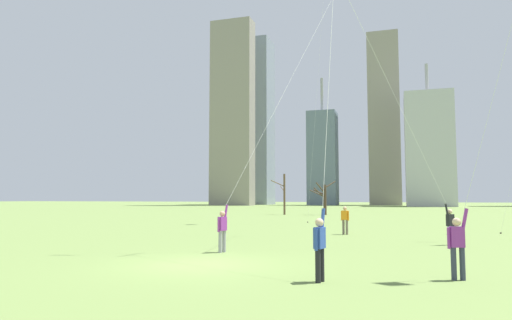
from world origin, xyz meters
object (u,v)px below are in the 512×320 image
Objects in this scene: bystander_far_off_by_trees at (345,219)px; kite_flyer_midfield_right_red at (475,173)px; kite_flyer_foreground_right_green at (328,94)px; bare_tree_center at (284,193)px; kite_flyer_far_back_yellow at (429,179)px; bare_tree_far_right_edge at (324,197)px; kite_flyer_midfield_left_blue at (252,167)px.

kite_flyer_midfield_right_red is at bearing -69.82° from bystander_far_off_by_trees.
bare_tree_center is at bearing 105.71° from kite_flyer_foreground_right_green.
bystander_far_off_by_trees is 30.86m from bare_tree_center.
bare_tree_center is (-10.85, 28.83, 1.81)m from bystander_far_off_by_trees.
bare_tree_far_right_edge is at bearing 106.56° from kite_flyer_far_back_yellow.
kite_flyer_midfield_right_red is (7.95, -5.10, -0.64)m from kite_flyer_midfield_left_blue.
kite_flyer_midfield_left_blue is 1.25× the size of kite_flyer_midfield_right_red.
bare_tree_center is at bearing -171.08° from bare_tree_far_right_edge.
kite_flyer_midfield_right_red is at bearing -69.52° from bare_tree_center.
kite_flyer_far_back_yellow is at bearing -73.44° from bare_tree_far_right_edge.
kite_flyer_far_back_yellow reaches higher than bare_tree_far_right_edge.
bare_tree_far_right_edge is (-7.01, 43.20, -3.05)m from kite_flyer_foreground_right_green.
kite_flyer_foreground_right_green reaches higher than kite_flyer_midfield_right_red.
bare_tree_far_right_edge is at bearing 94.50° from kite_flyer_midfield_left_blue.
kite_flyer_midfield_left_blue is at bearing -78.03° from bare_tree_center.
kite_flyer_far_back_yellow is 8.71m from kite_flyer_midfield_right_red.
bystander_far_off_by_trees is at bearing 130.99° from kite_flyer_far_back_yellow.
kite_flyer_midfield_left_blue is 11.78× the size of bystander_far_off_by_trees.
kite_flyer_far_back_yellow reaches higher than kite_flyer_midfield_right_red.
bare_tree_far_right_edge is (-3.01, 38.23, -1.23)m from kite_flyer_midfield_left_blue.
kite_flyer_midfield_left_blue is at bearing 128.80° from kite_flyer_foreground_right_green.
kite_flyer_far_back_yellow is at bearing 94.36° from kite_flyer_midfield_right_red.
bare_tree_center is (-15.23, 33.88, -0.28)m from kite_flyer_far_back_yellow.
bare_tree_far_right_edge is at bearing 101.31° from bystander_far_off_by_trees.
kite_flyer_midfield_right_red reaches higher than bystander_far_off_by_trees.
kite_flyer_far_back_yellow is 1.23× the size of kite_flyer_midfield_right_red.
bystander_far_off_by_trees is at bearing -69.38° from bare_tree_center.
bare_tree_far_right_edge reaches higher than bystander_far_off_by_trees.
kite_flyer_far_back_yellow is 3.67× the size of bare_tree_center.
bare_tree_far_right_edge is (-10.96, 43.33, -0.59)m from kite_flyer_midfield_right_red.
kite_flyer_midfield_left_blue is 1.02× the size of kite_flyer_far_back_yellow.
kite_flyer_midfield_left_blue is 9.47m from kite_flyer_midfield_right_red.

